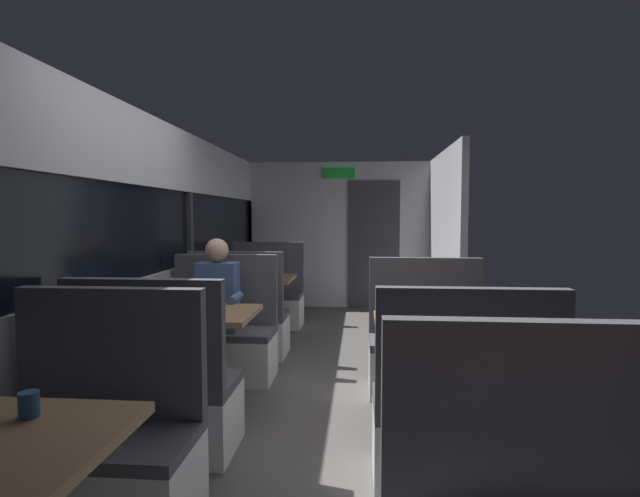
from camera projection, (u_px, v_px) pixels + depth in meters
ground_plane at (313, 413)px, 3.62m from camera, size 3.30×9.20×0.02m
carriage_window_panel_left at (122, 262)px, 3.66m from camera, size 0.09×8.48×2.30m
carriage_end_bulkhead at (343, 236)px, 7.70m from camera, size 2.90×0.11×2.30m
carriage_aisle_panel_right at (445, 239)px, 6.40m from camera, size 0.08×2.40×2.30m
bench_near_window_facing_entry at (96, 455)px, 2.29m from camera, size 0.95×0.50×1.10m
dining_table_mid_window at (195, 325)px, 3.64m from camera, size 0.90×0.70×0.74m
bench_mid_window_facing_end at (157, 400)px, 2.97m from camera, size 0.95×0.50×1.10m
bench_mid_window_facing_entry at (222, 341)px, 4.36m from camera, size 0.95×0.50×1.10m
dining_table_far_window at (255, 285)px, 5.71m from camera, size 0.90×0.70×0.74m
bench_far_window_facing_end at (241, 324)px, 5.04m from camera, size 0.95×0.50×1.10m
bench_far_window_facing_entry at (267, 301)px, 6.43m from camera, size 0.95×0.50×1.10m
dining_table_rear_aisle at (442, 336)px, 3.29m from camera, size 0.90×0.70×0.74m
bench_rear_aisle_facing_end at (462, 425)px, 2.62m from camera, size 0.95×0.50×1.10m
bench_rear_aisle_facing_entry at (427, 352)px, 4.01m from camera, size 0.95×0.50×1.10m
seated_passenger at (219, 320)px, 4.27m from camera, size 0.47×0.55×1.26m
coffee_cup_primary at (29, 404)px, 1.73m from camera, size 0.07×0.07×0.09m
coffee_cup_secondary at (202, 303)px, 3.75m from camera, size 0.07×0.07×0.09m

